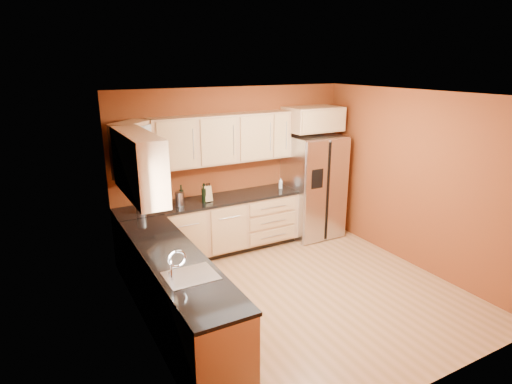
% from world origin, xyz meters
% --- Properties ---
extents(floor, '(4.00, 4.00, 0.00)m').
position_xyz_m(floor, '(0.00, 0.00, 0.00)').
color(floor, '#9A693B').
rests_on(floor, ground).
extents(ceiling, '(4.00, 4.00, 0.00)m').
position_xyz_m(ceiling, '(0.00, 0.00, 2.60)').
color(ceiling, white).
rests_on(ceiling, wall_back).
extents(wall_back, '(4.00, 0.04, 2.60)m').
position_xyz_m(wall_back, '(0.00, 2.00, 1.30)').
color(wall_back, maroon).
rests_on(wall_back, floor).
extents(wall_front, '(4.00, 0.04, 2.60)m').
position_xyz_m(wall_front, '(0.00, -2.00, 1.30)').
color(wall_front, maroon).
rests_on(wall_front, floor).
extents(wall_left, '(0.04, 4.00, 2.60)m').
position_xyz_m(wall_left, '(-2.00, 0.00, 1.30)').
color(wall_left, maroon).
rests_on(wall_left, floor).
extents(wall_right, '(0.04, 4.00, 2.60)m').
position_xyz_m(wall_right, '(2.00, 0.00, 1.30)').
color(wall_right, maroon).
rests_on(wall_right, floor).
extents(base_cabinets_back, '(2.90, 0.60, 0.88)m').
position_xyz_m(base_cabinets_back, '(-0.55, 1.70, 0.44)').
color(base_cabinets_back, tan).
rests_on(base_cabinets_back, floor).
extents(base_cabinets_left, '(0.60, 2.80, 0.88)m').
position_xyz_m(base_cabinets_left, '(-1.70, 0.00, 0.44)').
color(base_cabinets_left, tan).
rests_on(base_cabinets_left, floor).
extents(countertop_back, '(2.90, 0.62, 0.04)m').
position_xyz_m(countertop_back, '(-0.55, 1.69, 0.90)').
color(countertop_back, black).
rests_on(countertop_back, base_cabinets_back).
extents(countertop_left, '(0.62, 2.80, 0.04)m').
position_xyz_m(countertop_left, '(-1.69, 0.00, 0.90)').
color(countertop_left, black).
rests_on(countertop_left, base_cabinets_left).
extents(upper_cabinets_back, '(2.30, 0.33, 0.75)m').
position_xyz_m(upper_cabinets_back, '(-0.25, 1.83, 1.83)').
color(upper_cabinets_back, tan).
rests_on(upper_cabinets_back, wall_back).
extents(upper_cabinets_left, '(0.33, 1.35, 0.75)m').
position_xyz_m(upper_cabinets_left, '(-1.83, 0.72, 1.83)').
color(upper_cabinets_left, tan).
rests_on(upper_cabinets_left, wall_left).
extents(corner_upper_cabinet, '(0.67, 0.67, 0.75)m').
position_xyz_m(corner_upper_cabinet, '(-1.67, 1.67, 1.83)').
color(corner_upper_cabinet, tan).
rests_on(corner_upper_cabinet, wall_back).
extents(over_fridge_cabinet, '(0.92, 0.60, 0.40)m').
position_xyz_m(over_fridge_cabinet, '(1.35, 1.70, 2.05)').
color(over_fridge_cabinet, tan).
rests_on(over_fridge_cabinet, wall_back).
extents(refrigerator, '(0.90, 0.75, 1.78)m').
position_xyz_m(refrigerator, '(1.35, 1.62, 0.89)').
color(refrigerator, '#AAAAAF').
rests_on(refrigerator, floor).
extents(window, '(0.03, 0.90, 1.00)m').
position_xyz_m(window, '(-1.98, -0.50, 1.55)').
color(window, white).
rests_on(window, wall_left).
extents(sink_faucet, '(0.50, 0.42, 0.30)m').
position_xyz_m(sink_faucet, '(-1.69, -0.50, 1.07)').
color(sink_faucet, silver).
rests_on(sink_faucet, countertop_left).
extents(canister_left, '(0.16, 0.16, 0.21)m').
position_xyz_m(canister_left, '(-1.06, 1.65, 1.02)').
color(canister_left, '#AAAAAF').
rests_on(canister_left, countertop_back).
extents(canister_right, '(0.16, 0.16, 0.22)m').
position_xyz_m(canister_right, '(-1.64, 1.63, 1.03)').
color(canister_right, '#AAAAAF').
rests_on(canister_right, countertop_back).
extents(wine_bottle_a, '(0.07, 0.07, 0.30)m').
position_xyz_m(wine_bottle_a, '(-0.69, 1.62, 1.07)').
color(wine_bottle_a, black).
rests_on(wine_bottle_a, countertop_back).
extents(wine_bottle_b, '(0.07, 0.07, 0.30)m').
position_xyz_m(wine_bottle_b, '(-1.01, 1.72, 1.07)').
color(wine_bottle_b, black).
rests_on(wine_bottle_b, countertop_back).
extents(knife_block, '(0.13, 0.12, 0.24)m').
position_xyz_m(knife_block, '(-0.62, 1.65, 1.04)').
color(knife_block, tan).
rests_on(knife_block, countertop_back).
extents(soap_dispenser, '(0.06, 0.06, 0.17)m').
position_xyz_m(soap_dispenser, '(0.73, 1.70, 1.01)').
color(soap_dispenser, white).
rests_on(soap_dispenser, countertop_back).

